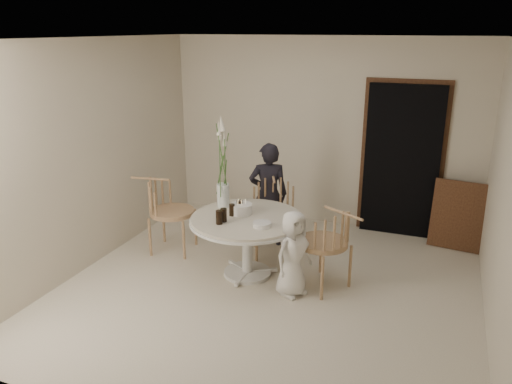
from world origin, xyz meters
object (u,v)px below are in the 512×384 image
(birthday_cake, at_px, (241,209))
(girl, at_px, (268,195))
(table, at_px, (247,226))
(flower_vase, at_px, (223,172))
(chair_far, at_px, (273,204))
(chair_left, at_px, (162,204))
(chair_right, at_px, (332,238))
(boy, at_px, (293,254))

(birthday_cake, bearing_deg, girl, 87.88)
(table, distance_m, flower_vase, 0.72)
(chair_far, xyz_separation_m, flower_vase, (-0.46, -0.54, 0.52))
(girl, distance_m, flower_vase, 0.90)
(chair_left, bearing_deg, girl, -70.15)
(chair_far, distance_m, flower_vase, 0.88)
(chair_far, relative_size, chair_left, 1.00)
(birthday_cake, bearing_deg, chair_right, -4.98)
(boy, distance_m, flower_vase, 1.33)
(chair_far, bearing_deg, girl, 106.29)
(chair_left, height_order, flower_vase, flower_vase)
(chair_far, bearing_deg, birthday_cake, -125.61)
(table, relative_size, flower_vase, 1.19)
(chair_left, distance_m, boy, 2.00)
(birthday_cake, bearing_deg, chair_left, 171.51)
(table, height_order, flower_vase, flower_vase)
(birthday_cake, bearing_deg, flower_vase, 153.33)
(table, xyz_separation_m, chair_right, (1.00, -0.02, 0.02))
(chair_right, bearing_deg, flower_vase, -70.21)
(chair_right, bearing_deg, birthday_cake, -65.23)
(chair_far, xyz_separation_m, girl, (-0.13, 0.15, 0.06))
(table, distance_m, chair_right, 1.00)
(chair_far, bearing_deg, boy, -83.12)
(girl, bearing_deg, table, 72.57)
(table, height_order, chair_far, chair_far)
(chair_left, relative_size, boy, 1.03)
(chair_left, bearing_deg, birthday_cake, -107.36)
(chair_far, xyz_separation_m, chair_left, (-1.35, -0.51, -0.00))
(chair_right, relative_size, boy, 1.02)
(flower_vase, bearing_deg, chair_left, 178.26)
(chair_right, xyz_separation_m, flower_vase, (-1.41, 0.25, 0.53))
(chair_right, relative_size, flower_vase, 0.88)
(table, relative_size, chair_left, 1.34)
(girl, bearing_deg, birthday_cake, 65.85)
(girl, height_order, flower_vase, flower_vase)
(chair_left, distance_m, flower_vase, 1.03)
(table, relative_size, chair_right, 1.36)
(chair_far, xyz_separation_m, boy, (0.58, -1.02, -0.16))
(chair_left, height_order, birthday_cake, chair_left)
(chair_far, relative_size, birthday_cake, 3.95)
(table, distance_m, chair_far, 0.78)
(girl, relative_size, boy, 1.45)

